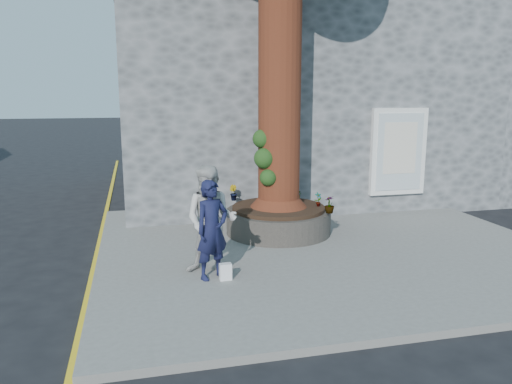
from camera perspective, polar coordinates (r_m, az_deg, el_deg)
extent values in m
plane|color=black|center=(9.14, 1.22, -9.04)|extent=(120.00, 120.00, 0.00)
cube|color=slate|center=(10.47, 7.80, -6.13)|extent=(9.00, 8.00, 0.12)
cube|color=yellow|center=(9.84, -17.98, -8.09)|extent=(0.10, 30.00, 0.01)
cube|color=#4C4F51|center=(16.18, 3.30, 10.64)|extent=(10.00, 8.00, 6.00)
cube|color=white|center=(13.23, 15.96, 4.45)|extent=(1.50, 0.12, 2.20)
cube|color=silver|center=(13.18, 16.09, 4.41)|extent=(1.25, 0.04, 1.95)
cube|color=silver|center=(13.15, 16.15, 4.84)|extent=(0.90, 0.02, 1.30)
cube|color=#4C4F51|center=(20.03, 26.10, 9.65)|extent=(6.00, 8.00, 6.00)
cylinder|color=black|center=(11.07, 2.57, -3.35)|extent=(2.30, 2.30, 0.52)
cylinder|color=black|center=(11.00, 2.59, -1.84)|extent=(2.04, 2.04, 0.08)
cylinder|color=#461F11|center=(10.79, 2.77, 18.17)|extent=(0.90, 0.90, 7.50)
cone|color=#461F11|center=(10.92, 2.61, 0.16)|extent=(1.24, 1.24, 0.70)
sphere|color=#1C3E14|center=(10.50, 0.95, 3.87)|extent=(0.44, 0.44, 0.44)
sphere|color=#1C3E14|center=(10.48, 1.40, 1.65)|extent=(0.36, 0.36, 0.36)
sphere|color=#1C3E14|center=(10.57, 0.69, 6.10)|extent=(0.40, 0.40, 0.40)
imported|color=#131635|center=(8.27, -5.04, -4.32)|extent=(0.72, 0.63, 1.67)
imported|color=#BCB9B4|center=(8.48, -5.18, -3.24)|extent=(1.10, 0.99, 1.87)
cube|color=white|center=(8.38, -3.51, -9.08)|extent=(0.20, 0.13, 0.28)
imported|color=gray|center=(11.02, 7.12, -0.83)|extent=(0.19, 0.15, 0.31)
imported|color=gray|center=(11.56, -2.63, -0.08)|extent=(0.26, 0.27, 0.36)
imported|color=gray|center=(10.44, 8.39, -1.41)|extent=(0.26, 0.26, 0.36)
imported|color=gray|center=(11.48, 4.70, -0.32)|extent=(0.28, 0.31, 0.31)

